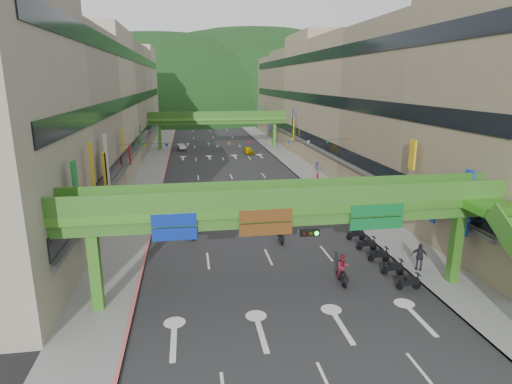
# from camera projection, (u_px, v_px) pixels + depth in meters

# --- Properties ---
(ground) EXTENTS (320.00, 320.00, 0.00)m
(ground) POSITION_uv_depth(u_px,v_px,m) (314.00, 356.00, 20.49)
(ground) COLOR black
(ground) RESTS_ON ground
(road_slab) EXTENTS (18.00, 140.00, 0.02)m
(road_slab) POSITION_uv_depth(u_px,v_px,m) (225.00, 163.00, 68.28)
(road_slab) COLOR #28282B
(road_slab) RESTS_ON ground
(sidewalk_left) EXTENTS (4.00, 140.00, 0.15)m
(sidewalk_left) POSITION_uv_depth(u_px,v_px,m) (155.00, 165.00, 66.61)
(sidewalk_left) COLOR gray
(sidewalk_left) RESTS_ON ground
(sidewalk_right) EXTENTS (4.00, 140.00, 0.15)m
(sidewalk_right) POSITION_uv_depth(u_px,v_px,m) (292.00, 161.00, 69.91)
(sidewalk_right) COLOR gray
(sidewalk_right) RESTS_ON ground
(curb_left) EXTENTS (0.20, 140.00, 0.18)m
(curb_left) POSITION_uv_depth(u_px,v_px,m) (167.00, 164.00, 66.89)
(curb_left) COLOR #CC5959
(curb_left) RESTS_ON ground
(curb_right) EXTENTS (0.20, 140.00, 0.18)m
(curb_right) POSITION_uv_depth(u_px,v_px,m) (281.00, 161.00, 69.62)
(curb_right) COLOR gray
(curb_right) RESTS_ON ground
(building_row_left) EXTENTS (12.80, 95.00, 19.00)m
(building_row_left) POSITION_uv_depth(u_px,v_px,m) (96.00, 104.00, 63.05)
(building_row_left) COLOR #9E937F
(building_row_left) RESTS_ON ground
(building_row_right) EXTENTS (12.80, 95.00, 19.00)m
(building_row_right) POSITION_uv_depth(u_px,v_px,m) (341.00, 102.00, 68.73)
(building_row_right) COLOR gray
(building_row_right) RESTS_ON ground
(overpass_near) EXTENTS (28.00, 12.27, 7.10)m
(overpass_near) POSITION_uv_depth(u_px,v_px,m) (306.00, 218.00, 24.46)
(overpass_near) COLOR #4C9E2D
(overpass_near) RESTS_ON ground
(overpass_far) EXTENTS (28.00, 2.20, 7.10)m
(overpass_far) POSITION_uv_depth(u_px,v_px,m) (218.00, 121.00, 81.25)
(overpass_far) COLOR #4C9E2D
(overpass_far) RESTS_ON ground
(hill_left) EXTENTS (168.00, 140.00, 112.00)m
(hill_left) POSITION_uv_depth(u_px,v_px,m) (164.00, 113.00, 171.17)
(hill_left) COLOR #1C4419
(hill_left) RESTS_ON ground
(hill_right) EXTENTS (208.00, 176.00, 128.00)m
(hill_right) POSITION_uv_depth(u_px,v_px,m) (255.00, 109.00, 196.28)
(hill_right) COLOR #1C4419
(hill_right) RESTS_ON ground
(bunting_string) EXTENTS (26.00, 0.36, 0.47)m
(bunting_string) POSITION_uv_depth(u_px,v_px,m) (239.00, 144.00, 47.66)
(bunting_string) COLOR black
(bunting_string) RESTS_ON ground
(scooter_rider_near) EXTENTS (0.61, 1.60, 1.99)m
(scooter_rider_near) POSITION_uv_depth(u_px,v_px,m) (281.00, 232.00, 34.63)
(scooter_rider_near) COLOR black
(scooter_rider_near) RESTS_ON ground
(scooter_rider_mid) EXTENTS (0.87, 1.60, 2.06)m
(scooter_rider_mid) POSITION_uv_depth(u_px,v_px,m) (343.00, 269.00, 27.46)
(scooter_rider_mid) COLOR black
(scooter_rider_mid) RESTS_ON ground
(scooter_rider_left) EXTENTS (0.91, 1.60, 1.87)m
(scooter_rider_left) POSITION_uv_depth(u_px,v_px,m) (221.00, 201.00, 43.57)
(scooter_rider_left) COLOR gray
(scooter_rider_left) RESTS_ON ground
(scooter_rider_far) EXTENTS (0.99, 1.59, 2.17)m
(scooter_rider_far) POSITION_uv_depth(u_px,v_px,m) (192.00, 226.00, 35.55)
(scooter_rider_far) COLOR maroon
(scooter_rider_far) RESTS_ON ground
(parked_scooter_row) EXTENTS (1.60, 9.38, 1.08)m
(parked_scooter_row) POSITION_uv_depth(u_px,v_px,m) (379.00, 255.00, 31.09)
(parked_scooter_row) COLOR black
(parked_scooter_row) RESTS_ON ground
(car_silver) EXTENTS (1.98, 4.04, 1.27)m
(car_silver) POSITION_uv_depth(u_px,v_px,m) (182.00, 146.00, 81.40)
(car_silver) COLOR silver
(car_silver) RESTS_ON ground
(car_yellow) EXTENTS (1.69, 3.75, 1.25)m
(car_yellow) POSITION_uv_depth(u_px,v_px,m) (248.00, 150.00, 77.02)
(car_yellow) COLOR gold
(car_yellow) RESTS_ON ground
(pedestrian_red) EXTENTS (0.93, 0.77, 1.72)m
(pedestrian_red) POSITION_uv_depth(u_px,v_px,m) (318.00, 182.00, 52.11)
(pedestrian_red) COLOR red
(pedestrian_red) RESTS_ON ground
(pedestrian_dark) EXTENTS (1.18, 1.01, 1.90)m
(pedestrian_dark) POSITION_uv_depth(u_px,v_px,m) (419.00, 259.00, 29.37)
(pedestrian_dark) COLOR #24212B
(pedestrian_dark) RESTS_ON ground
(pedestrian_blue) EXTENTS (0.89, 0.76, 1.62)m
(pedestrian_blue) POSITION_uv_depth(u_px,v_px,m) (317.00, 168.00, 60.35)
(pedestrian_blue) COLOR #2F304D
(pedestrian_blue) RESTS_ON ground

